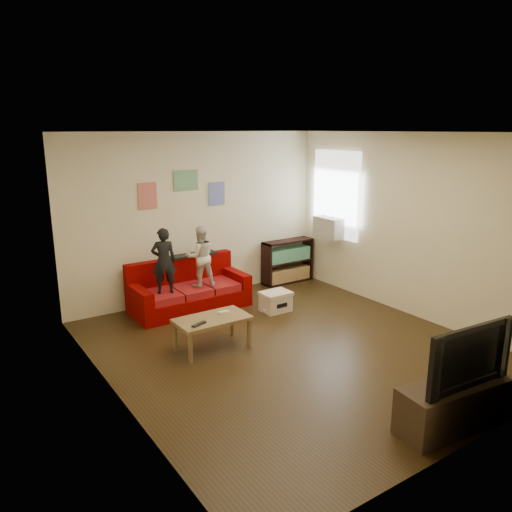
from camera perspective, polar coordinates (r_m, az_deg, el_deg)
room_shell at (r=6.12m, az=4.18°, el=1.17°), size 4.52×5.02×2.72m
sofa at (r=7.89m, az=-7.76°, el=-4.07°), size 1.80×0.83×0.79m
child_a at (r=7.40m, az=-10.50°, el=-0.55°), size 0.42×0.34×0.98m
child_b at (r=7.65m, az=-6.38°, el=-0.05°), size 0.52×0.45×0.94m
coffee_table at (r=6.40m, az=-5.01°, el=-7.54°), size 0.93×0.51×0.42m
remote at (r=6.17m, az=-6.53°, el=-7.74°), size 0.21×0.12×0.02m
game_controller at (r=6.50m, az=-3.69°, el=-6.44°), size 0.15×0.07×0.03m
bookshelf at (r=9.14m, az=3.62°, el=-0.84°), size 0.98×0.29×0.78m
window at (r=8.73m, az=9.10°, el=6.94°), size 0.04×1.08×1.48m
ac_unit at (r=8.74m, az=8.38°, el=3.25°), size 0.28×0.55×0.35m
artwork_left at (r=7.77m, az=-12.30°, el=6.71°), size 0.30×0.01×0.40m
artwork_center at (r=8.01m, az=-8.02°, el=8.56°), size 0.42×0.01×0.32m
artwork_right at (r=8.29m, az=-4.52°, el=7.11°), size 0.30×0.01×0.38m
file_box at (r=7.72m, az=2.27°, el=-5.20°), size 0.45×0.34×0.31m
tv_stand at (r=5.24m, az=21.84°, el=-15.48°), size 1.24×0.54×0.45m
television at (r=5.01m, az=22.41°, el=-10.22°), size 1.06×0.22×0.60m
tissue at (r=7.66m, az=1.14°, el=-6.25°), size 0.09×0.09×0.09m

